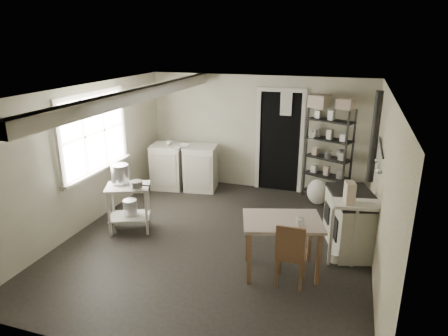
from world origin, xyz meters
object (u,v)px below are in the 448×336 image
(stockpot, at_px, (120,174))
(prep_table, at_px, (129,207))
(work_table, at_px, (281,246))
(flour_sack, at_px, (318,192))
(stove, at_px, (351,220))
(base_cabinets, at_px, (184,167))
(chair, at_px, (292,248))
(shelf_rack, at_px, (328,152))

(stockpot, bearing_deg, prep_table, -15.78)
(work_table, bearing_deg, flour_sack, 84.38)
(stockpot, height_order, stove, stockpot)
(stove, distance_m, work_table, 1.29)
(base_cabinets, distance_m, work_table, 3.50)
(chair, bearing_deg, flour_sack, 87.65)
(prep_table, height_order, chair, chair)
(prep_table, height_order, base_cabinets, base_cabinets)
(prep_table, height_order, shelf_rack, shelf_rack)
(prep_table, xyz_separation_m, base_cabinets, (0.08, 2.03, 0.06))
(prep_table, relative_size, work_table, 0.76)
(flour_sack, bearing_deg, base_cabinets, -179.91)
(stockpot, height_order, base_cabinets, stockpot)
(prep_table, height_order, stove, stove)
(prep_table, distance_m, work_table, 2.58)
(prep_table, relative_size, stockpot, 2.58)
(flour_sack, bearing_deg, chair, -91.74)
(stove, xyz_separation_m, work_table, (-0.86, -0.97, -0.06))
(prep_table, bearing_deg, shelf_rack, 39.07)
(stove, relative_size, flour_sack, 2.19)
(chair, bearing_deg, stockpot, 165.81)
(work_table, height_order, chair, chair)
(stockpot, xyz_separation_m, work_table, (2.69, -0.49, -0.56))
(stove, height_order, chair, chair)
(base_cabinets, relative_size, flour_sack, 2.85)
(prep_table, relative_size, stove, 0.72)
(base_cabinets, xyz_separation_m, stove, (3.33, -1.51, -0.02))
(stove, bearing_deg, chair, -137.56)
(prep_table, distance_m, chair, 2.78)
(flour_sack, bearing_deg, stove, -67.95)
(base_cabinets, distance_m, flour_sack, 2.72)
(shelf_rack, relative_size, flour_sack, 3.66)
(stockpot, xyz_separation_m, stove, (3.54, 0.48, -0.50))
(stockpot, height_order, work_table, stockpot)
(stove, relative_size, work_table, 1.06)
(shelf_rack, distance_m, work_table, 2.88)
(stove, distance_m, flour_sack, 1.65)
(shelf_rack, bearing_deg, stockpot, -119.01)
(base_cabinets, bearing_deg, chair, -54.50)
(base_cabinets, distance_m, shelf_rack, 2.88)
(prep_table, bearing_deg, base_cabinets, 87.87)
(shelf_rack, bearing_deg, chair, -69.92)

